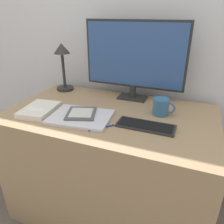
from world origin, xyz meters
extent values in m
plane|color=brown|center=(0.00, 0.00, 0.00)|extent=(10.00, 10.00, 0.00)
cube|color=silver|center=(0.00, 0.58, 1.20)|extent=(3.60, 0.05, 2.40)
cube|color=#997A56|center=(0.00, 0.15, 0.37)|extent=(1.18, 0.70, 0.73)
cube|color=#262626|center=(0.05, 0.41, 0.74)|extent=(0.18, 0.11, 0.01)
cylinder|color=#262626|center=(0.05, 0.41, 0.78)|extent=(0.04, 0.04, 0.08)
cube|color=#262626|center=(0.05, 0.42, 1.01)|extent=(0.64, 0.01, 0.41)
cube|color=#2D4C84|center=(0.05, 0.41, 1.01)|extent=(0.61, 0.01, 0.38)
cube|color=#282828|center=(0.23, 0.06, 0.74)|extent=(0.29, 0.11, 0.01)
cube|color=black|center=(0.23, 0.06, 0.74)|extent=(0.27, 0.09, 0.00)
cube|color=#BCBCC1|center=(-0.12, 0.03, 0.73)|extent=(0.35, 0.28, 0.01)
cube|color=silver|center=(-0.12, 0.03, 0.74)|extent=(0.35, 0.28, 0.01)
cube|color=#4C4C51|center=(-0.13, 0.04, 0.75)|extent=(0.20, 0.21, 0.01)
cube|color=beige|center=(-0.13, 0.04, 0.76)|extent=(0.15, 0.15, 0.00)
cylinder|color=#282828|center=(-0.46, 0.40, 0.74)|extent=(0.12, 0.12, 0.02)
cylinder|color=#282828|center=(-0.46, 0.40, 0.87)|extent=(0.02, 0.02, 0.24)
cone|color=#282828|center=(-0.46, 0.40, 1.03)|extent=(0.11, 0.11, 0.07)
cube|color=silver|center=(-0.38, 0.01, 0.75)|extent=(0.19, 0.25, 0.03)
cube|color=silver|center=(-0.38, -0.03, 0.76)|extent=(0.10, 0.05, 0.00)
cylinder|color=#336089|center=(0.27, 0.23, 0.78)|extent=(0.09, 0.09, 0.09)
torus|color=#336089|center=(0.32, 0.23, 0.78)|extent=(0.06, 0.01, 0.06)
cylinder|color=navy|center=(0.03, -0.04, 0.74)|extent=(0.10, 0.11, 0.01)
camera|label=1|loc=(0.43, -0.90, 1.26)|focal=35.00mm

